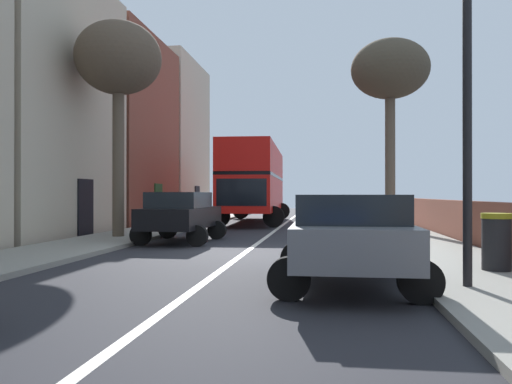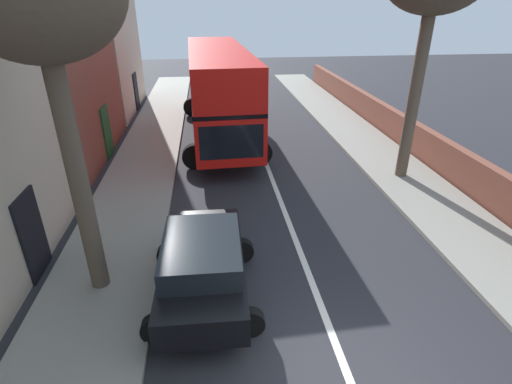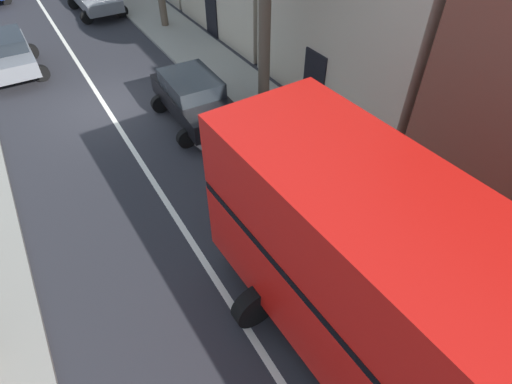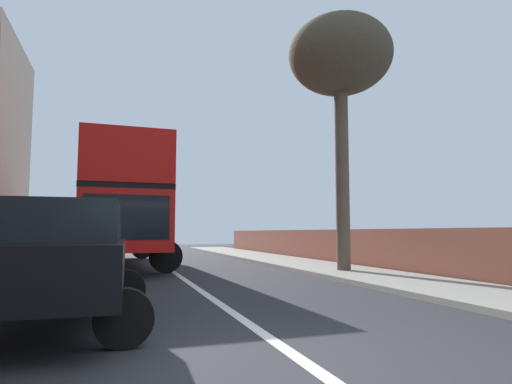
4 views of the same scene
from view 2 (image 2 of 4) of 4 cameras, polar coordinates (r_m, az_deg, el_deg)
The scene contains 2 objects.
double_decker_bus at distance 18.74m, azimuth -5.50°, elevation 15.01°, with size 3.86×11.59×4.06m.
parked_car_black_left_2 at distance 8.57m, azimuth -7.74°, elevation -10.35°, with size 2.47×3.99×1.61m.
Camera 2 is at (-2.20, -4.32, 6.01)m, focal length 27.37 mm.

